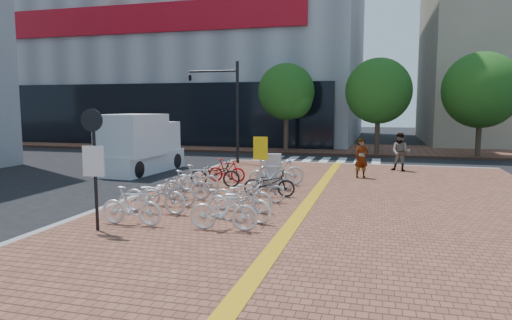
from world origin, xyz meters
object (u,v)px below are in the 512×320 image
(bike_7, at_px, (224,210))
(utility_box, at_px, (273,171))
(bike_0, at_px, (131,206))
(pedestrian_a, at_px, (361,158))
(yellow_sign, at_px, (261,153))
(notice_sign, at_px, (94,155))
(bike_9, at_px, (242,195))
(bike_1, at_px, (155,195))
(bike_12, at_px, (271,175))
(bike_8, at_px, (239,203))
(bike_13, at_px, (280,170))
(box_truck, at_px, (140,145))
(bike_2, at_px, (169,192))
(bike_11, at_px, (269,183))
(bike_10, at_px, (259,189))
(bike_3, at_px, (186,185))
(bike_4, at_px, (197,179))
(pedestrian_b, at_px, (401,152))
(bike_6, at_px, (227,171))
(bike_5, at_px, (215,174))
(traffic_light_pole, at_px, (215,93))

(bike_7, relative_size, utility_box, 1.34)
(bike_0, xyz_separation_m, pedestrian_a, (5.45, 9.67, 0.35))
(yellow_sign, distance_m, notice_sign, 7.00)
(bike_7, bearing_deg, yellow_sign, -0.41)
(bike_9, bearing_deg, bike_1, 115.63)
(bike_12, distance_m, yellow_sign, 0.91)
(bike_1, relative_size, bike_8, 1.04)
(bike_1, height_order, bike_8, bike_1)
(bike_13, distance_m, box_truck, 8.07)
(bike_2, xyz_separation_m, bike_8, (2.66, -1.22, 0.05))
(bike_2, xyz_separation_m, bike_11, (2.66, 2.28, 0.01))
(pedestrian_a, relative_size, yellow_sign, 0.87)
(bike_11, bearing_deg, yellow_sign, 22.89)
(bike_0, distance_m, bike_10, 4.36)
(bike_3, xyz_separation_m, bike_4, (-0.17, 1.30, 0.01))
(pedestrian_b, bearing_deg, bike_2, -111.85)
(bike_13, bearing_deg, bike_11, 171.79)
(bike_7, xyz_separation_m, bike_11, (0.08, 4.50, -0.06))
(bike_6, distance_m, pedestrian_b, 8.71)
(bike_10, relative_size, pedestrian_a, 1.00)
(bike_5, bearing_deg, pedestrian_b, -52.39)
(bike_1, relative_size, bike_11, 1.14)
(bike_3, relative_size, bike_13, 0.86)
(bike_2, height_order, bike_8, bike_8)
(utility_box, height_order, notice_sign, notice_sign)
(bike_2, bearing_deg, bike_10, -70.07)
(bike_2, xyz_separation_m, pedestrian_a, (5.55, 7.31, 0.40))
(bike_0, relative_size, utility_box, 1.31)
(bike_7, relative_size, notice_sign, 0.57)
(bike_1, height_order, bike_10, bike_1)
(bike_5, bearing_deg, bike_11, -121.98)
(bike_10, bearing_deg, bike_13, -8.06)
(bike_6, bearing_deg, utility_box, -110.70)
(bike_5, height_order, bike_9, bike_5)
(bike_5, relative_size, pedestrian_b, 1.08)
(bike_2, relative_size, utility_box, 1.34)
(bike_1, height_order, bike_6, bike_1)
(bike_11, bearing_deg, pedestrian_a, -34.81)
(bike_6, distance_m, pedestrian_a, 5.87)
(traffic_light_pole, bearing_deg, bike_13, -51.58)
(bike_3, height_order, traffic_light_pole, traffic_light_pole)
(bike_4, relative_size, bike_10, 0.98)
(bike_4, bearing_deg, bike_10, -116.52)
(bike_12, xyz_separation_m, utility_box, (-0.03, 0.43, 0.10))
(bike_3, height_order, bike_13, bike_13)
(bike_4, bearing_deg, bike_5, -14.50)
(bike_11, xyz_separation_m, notice_sign, (-3.14, -5.34, 1.45))
(bike_4, distance_m, bike_12, 2.74)
(bike_10, xyz_separation_m, notice_sign, (-3.04, -4.30, 1.46))
(bike_8, xyz_separation_m, bike_13, (-0.14, 5.85, 0.06))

